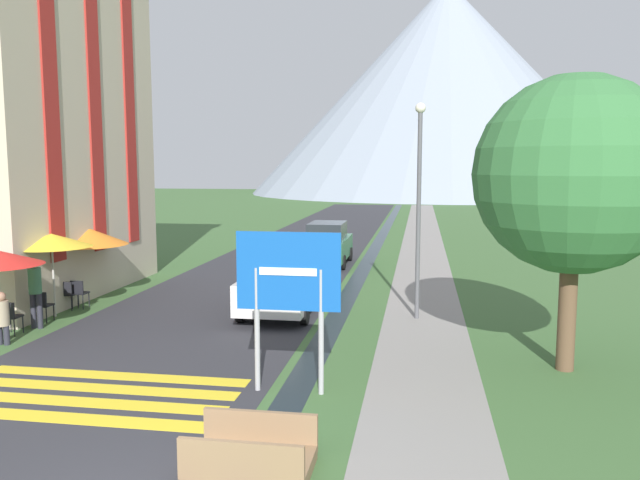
# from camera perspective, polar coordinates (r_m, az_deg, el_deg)

# --- Properties ---
(ground_plane) EXTENTS (160.00, 160.00, 0.00)m
(ground_plane) POSITION_cam_1_polar(r_m,az_deg,el_deg) (27.05, 1.74, -2.08)
(ground_plane) COLOR #3D6033
(road) EXTENTS (6.40, 60.00, 0.01)m
(road) POSITION_cam_1_polar(r_m,az_deg,el_deg) (37.22, -0.08, 0.38)
(road) COLOR #2D2D33
(road) RESTS_ON ground_plane
(footpath) EXTENTS (2.20, 60.00, 0.01)m
(footpath) POSITION_cam_1_polar(r_m,az_deg,el_deg) (36.74, 9.36, 0.21)
(footpath) COLOR gray
(footpath) RESTS_ON ground_plane
(drainage_channel) EXTENTS (0.60, 60.00, 0.00)m
(drainage_channel) POSITION_cam_1_polar(r_m,az_deg,el_deg) (36.81, 5.62, 0.27)
(drainage_channel) COLOR black
(drainage_channel) RESTS_ON ground_plane
(crosswalk_marking) EXTENTS (5.44, 2.54, 0.01)m
(crosswalk_marking) POSITION_cam_1_polar(r_m,az_deg,el_deg) (12.56, -20.30, -13.13)
(crosswalk_marking) COLOR yellow
(crosswalk_marking) RESTS_ON ground_plane
(mountain_distant) EXTENTS (57.44, 57.44, 30.69)m
(mountain_distant) POSITION_cam_1_polar(r_m,az_deg,el_deg) (96.70, 11.43, 13.35)
(mountain_distant) COLOR gray
(mountain_distant) RESTS_ON ground_plane
(hotel_building) EXTENTS (5.86, 9.14, 11.92)m
(hotel_building) POSITION_cam_1_polar(r_m,az_deg,el_deg) (22.63, -26.05, 11.74)
(hotel_building) COLOR #BCAD93
(hotel_building) RESTS_ON ground_plane
(road_sign) EXTENTS (1.94, 0.11, 3.01)m
(road_sign) POSITION_cam_1_polar(r_m,az_deg,el_deg) (11.42, -2.91, -4.24)
(road_sign) COLOR #9E9EA3
(road_sign) RESTS_ON ground_plane
(footbridge) EXTENTS (1.70, 1.10, 0.65)m
(footbridge) POSITION_cam_1_polar(r_m,az_deg,el_deg) (9.16, -6.32, -18.94)
(footbridge) COLOR #846647
(footbridge) RESTS_ON ground_plane
(parked_car_near) EXTENTS (1.93, 4.11, 1.82)m
(parked_car_near) POSITION_cam_1_polar(r_m,az_deg,el_deg) (17.81, -3.47, -3.82)
(parked_car_near) COLOR silver
(parked_car_near) RESTS_ON ground_plane
(parked_car_far) EXTENTS (1.78, 3.95, 1.82)m
(parked_car_far) POSITION_cam_1_polar(r_m,az_deg,el_deg) (26.32, 0.71, -0.34)
(parked_car_far) COLOR #28663D
(parked_car_far) RESTS_ON ground_plane
(cafe_chair_middle) EXTENTS (0.40, 0.40, 0.85)m
(cafe_chair_middle) POSITION_cam_1_polar(r_m,az_deg,el_deg) (18.38, -24.07, -5.34)
(cafe_chair_middle) COLOR black
(cafe_chair_middle) RESTS_ON ground_plane
(cafe_chair_near_right) EXTENTS (0.40, 0.40, 0.85)m
(cafe_chair_near_right) POSITION_cam_1_polar(r_m,az_deg,el_deg) (17.37, -26.50, -6.15)
(cafe_chair_near_right) COLOR black
(cafe_chair_near_right) RESTS_ON ground_plane
(cafe_chair_far_left) EXTENTS (0.40, 0.40, 0.85)m
(cafe_chair_far_left) POSITION_cam_1_polar(r_m,az_deg,el_deg) (19.65, -22.10, -4.48)
(cafe_chair_far_left) COLOR black
(cafe_chair_far_left) RESTS_ON ground_plane
(cafe_chair_far_right) EXTENTS (0.40, 0.40, 0.85)m
(cafe_chair_far_right) POSITION_cam_1_polar(r_m,az_deg,el_deg) (19.71, -21.19, -4.41)
(cafe_chair_far_right) COLOR black
(cafe_chair_far_right) RESTS_ON ground_plane
(cafe_umbrella_middle_yellow) EXTENTS (2.19, 2.19, 2.33)m
(cafe_umbrella_middle_yellow) POSITION_cam_1_polar(r_m,az_deg,el_deg) (18.71, -23.34, -0.04)
(cafe_umbrella_middle_yellow) COLOR #B7B2A8
(cafe_umbrella_middle_yellow) RESTS_ON ground_plane
(cafe_umbrella_rear_orange) EXTENTS (2.48, 2.48, 2.27)m
(cafe_umbrella_rear_orange) POSITION_cam_1_polar(r_m,az_deg,el_deg) (20.75, -20.51, 0.33)
(cafe_umbrella_rear_orange) COLOR #B7B2A8
(cafe_umbrella_rear_orange) RESTS_ON ground_plane
(person_seated_far) EXTENTS (0.32, 0.32, 1.27)m
(person_seated_far) POSITION_cam_1_polar(r_m,az_deg,el_deg) (16.50, -27.07, -6.18)
(person_seated_far) COLOR #282833
(person_seated_far) RESTS_ON ground_plane
(person_standing_terrace) EXTENTS (0.32, 0.32, 1.79)m
(person_standing_terrace) POSITION_cam_1_polar(r_m,az_deg,el_deg) (17.69, -24.59, -4.07)
(person_standing_terrace) COLOR #282833
(person_standing_terrace) RESTS_ON ground_plane
(streetlamp) EXTENTS (0.28, 0.28, 5.86)m
(streetlamp) POSITION_cam_1_polar(r_m,az_deg,el_deg) (17.07, 9.03, 4.14)
(streetlamp) COLOR #515156
(streetlamp) RESTS_ON ground_plane
(tree_by_path) EXTENTS (3.99, 3.99, 6.02)m
(tree_by_path) POSITION_cam_1_polar(r_m,az_deg,el_deg) (13.48, 22.19, 5.51)
(tree_by_path) COLOR brown
(tree_by_path) RESTS_ON ground_plane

